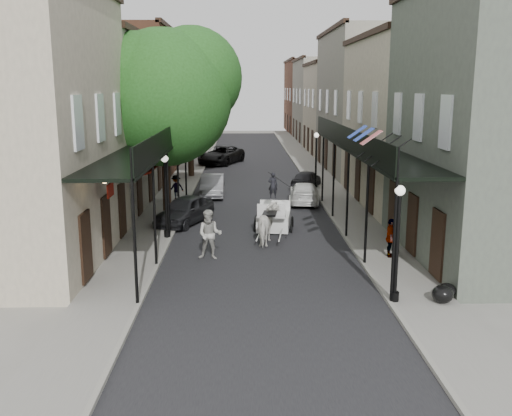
{
  "coord_description": "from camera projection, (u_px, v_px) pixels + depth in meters",
  "views": [
    {
      "loc": [
        -0.67,
        -18.91,
        6.77
      ],
      "look_at": [
        -0.11,
        5.23,
        1.6
      ],
      "focal_mm": 40.0,
      "sensor_mm": 36.0,
      "label": 1
    }
  ],
  "objects": [
    {
      "name": "carriage",
      "position": [
        274.0,
        206.0,
        27.45
      ],
      "size": [
        2.0,
        2.75,
        2.93
      ],
      "rotation": [
        0.0,
        0.0,
        -0.13
      ],
      "color": "black",
      "rests_on": "ground"
    },
    {
      "name": "horse",
      "position": [
        269.0,
        224.0,
        24.85
      ],
      "size": [
        1.21,
        2.18,
        1.75
      ],
      "primitive_type": "imported",
      "rotation": [
        0.0,
        0.0,
        3.01
      ],
      "color": "white",
      "rests_on": "ground"
    },
    {
      "name": "pedestrian_walking",
      "position": [
        210.0,
        235.0,
        22.6
      ],
      "size": [
        1.06,
        0.87,
        2.01
      ],
      "primitive_type": "imported",
      "rotation": [
        0.0,
        0.0,
        -0.12
      ],
      "color": "#A9A8A0",
      "rests_on": "ground"
    },
    {
      "name": "building_row_right",
      "position": [
        352.0,
        104.0,
        48.34
      ],
      "size": [
        5.0,
        80.0,
        10.5
      ],
      "primitive_type": "cube",
      "color": "gray",
      "rests_on": "ground"
    },
    {
      "name": "building_row_left",
      "position": [
        149.0,
        105.0,
        47.95
      ],
      "size": [
        5.0,
        80.0,
        10.5
      ],
      "primitive_type": "cube",
      "color": "beige",
      "rests_on": "ground"
    },
    {
      "name": "sidewalk_right",
      "position": [
        325.0,
        185.0,
        39.57
      ],
      "size": [
        2.2,
        90.0,
        0.12
      ],
      "primitive_type": "cube",
      "color": "gray",
      "rests_on": "ground"
    },
    {
      "name": "car_left_near",
      "position": [
        185.0,
        210.0,
        28.49
      ],
      "size": [
        3.1,
        4.45,
        1.41
      ],
      "primitive_type": "imported",
      "rotation": [
        0.0,
        0.0,
        -0.39
      ],
      "color": "black",
      "rests_on": "ground"
    },
    {
      "name": "road",
      "position": [
        253.0,
        186.0,
        39.47
      ],
      "size": [
        8.0,
        90.0,
        0.01
      ],
      "primitive_type": "cube",
      "color": "black",
      "rests_on": "ground"
    },
    {
      "name": "car_left_far",
      "position": [
        221.0,
        155.0,
        50.55
      ],
      "size": [
        4.49,
        6.24,
        1.58
      ],
      "primitive_type": "imported",
      "rotation": [
        0.0,
        0.0,
        -0.37
      ],
      "color": "black",
      "rests_on": "ground"
    },
    {
      "name": "gallery_right",
      "position": [
        362.0,
        147.0,
        26.0
      ],
      "size": [
        2.2,
        18.05,
        4.88
      ],
      "color": "black",
      "rests_on": "sidewalk_right"
    },
    {
      "name": "sidewalk_left",
      "position": [
        180.0,
        185.0,
        39.35
      ],
      "size": [
        2.2,
        90.0,
        0.12
      ],
      "primitive_type": "cube",
      "color": "gray",
      "rests_on": "ground"
    },
    {
      "name": "lamppost_left",
      "position": [
        166.0,
        195.0,
        25.26
      ],
      "size": [
        0.32,
        0.32,
        3.71
      ],
      "color": "black",
      "rests_on": "sidewalk_left"
    },
    {
      "name": "lamppost_right_far",
      "position": [
        316.0,
        160.0,
        37.18
      ],
      "size": [
        0.32,
        0.32,
        3.71
      ],
      "color": "black",
      "rests_on": "sidewalk_right"
    },
    {
      "name": "car_right_near",
      "position": [
        304.0,
        193.0,
        33.54
      ],
      "size": [
        2.22,
        4.42,
        1.23
      ],
      "primitive_type": "imported",
      "rotation": [
        0.0,
        0.0,
        3.02
      ],
      "color": "white",
      "rests_on": "ground"
    },
    {
      "name": "lamppost_right_near",
      "position": [
        397.0,
        242.0,
        17.63
      ],
      "size": [
        0.32,
        0.32,
        3.71
      ],
      "color": "black",
      "rests_on": "sidewalk_right"
    },
    {
      "name": "car_right_far",
      "position": [
        306.0,
        179.0,
        38.44
      ],
      "size": [
        2.62,
        3.94,
        1.25
      ],
      "primitive_type": "imported",
      "rotation": [
        0.0,
        0.0,
        2.8
      ],
      "color": "black",
      "rests_on": "ground"
    },
    {
      "name": "car_left_mid",
      "position": [
        212.0,
        186.0,
        35.68
      ],
      "size": [
        1.51,
        4.09,
        1.34
      ],
      "primitive_type": "imported",
      "rotation": [
        0.0,
        0.0,
        0.02
      ],
      "color": "gray",
      "rests_on": "ground"
    },
    {
      "name": "pedestrian_sidewalk_left",
      "position": [
        176.0,
        188.0,
        33.73
      ],
      "size": [
        1.12,
        1.01,
        1.51
      ],
      "primitive_type": "imported",
      "rotation": [
        0.0,
        0.0,
        3.73
      ],
      "color": "gray",
      "rests_on": "sidewalk_left"
    },
    {
      "name": "trash_bags",
      "position": [
        444.0,
        293.0,
        17.99
      ],
      "size": [
        0.93,
        1.08,
        0.57
      ],
      "color": "black",
      "rests_on": "sidewalk_right"
    },
    {
      "name": "ground",
      "position": [
        263.0,
        284.0,
        19.92
      ],
      "size": [
        140.0,
        140.0,
        0.0
      ],
      "primitive_type": "plane",
      "color": "gray",
      "rests_on": "ground"
    },
    {
      "name": "tree_near",
      "position": [
        172.0,
        92.0,
        28.42
      ],
      "size": [
        7.31,
        6.8,
        9.63
      ],
      "color": "#382619",
      "rests_on": "sidewalk_left"
    },
    {
      "name": "tree_far",
      "position": [
        195.0,
        99.0,
        42.24
      ],
      "size": [
        6.45,
        6.0,
        8.61
      ],
      "color": "#382619",
      "rests_on": "sidewalk_left"
    },
    {
      "name": "gallery_left",
      "position": [
        152.0,
        147.0,
        25.79
      ],
      "size": [
        2.2,
        18.05,
        4.88
      ],
      "color": "black",
      "rests_on": "sidewalk_left"
    },
    {
      "name": "pedestrian_sidewalk_right",
      "position": [
        390.0,
        238.0,
        22.52
      ],
      "size": [
        0.53,
        0.96,
        1.55
      ],
      "primitive_type": "imported",
      "rotation": [
        0.0,
        0.0,
        1.4
      ],
      "color": "gray",
      "rests_on": "sidewalk_right"
    }
  ]
}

